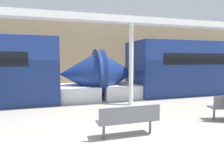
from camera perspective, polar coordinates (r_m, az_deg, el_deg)
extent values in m
cube|color=#9E8460|center=(15.34, -9.04, 6.66)|extent=(56.00, 0.20, 5.00)
cone|color=navy|center=(11.08, 0.87, 1.16)|extent=(2.28, 2.64, 2.63)
cube|color=silver|center=(11.26, 1.91, -3.73)|extent=(2.05, 2.46, 0.70)
cone|color=navy|center=(10.66, -8.76, 0.93)|extent=(2.28, 2.64, 2.63)
cube|color=silver|center=(10.75, -9.84, -4.24)|extent=(2.05, 2.46, 0.70)
cube|color=#4C4F54|center=(5.56, 4.53, -12.26)|extent=(1.70, 0.45, 0.04)
cube|color=#4C4F54|center=(5.31, 5.36, -10.54)|extent=(1.70, 0.04, 0.41)
cylinder|color=#4C4F54|center=(5.43, -2.40, -15.25)|extent=(0.07, 0.07, 0.42)
cylinder|color=#4C4F54|center=(5.90, 10.83, -13.64)|extent=(0.07, 0.07, 0.42)
cylinder|color=#4C4F54|center=(7.82, 27.13, -9.40)|extent=(0.07, 0.07, 0.42)
cylinder|color=silver|center=(9.01, 5.48, 3.43)|extent=(0.21, 0.21, 3.65)
cube|color=silver|center=(9.16, 5.59, 15.82)|extent=(28.00, 0.60, 0.28)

